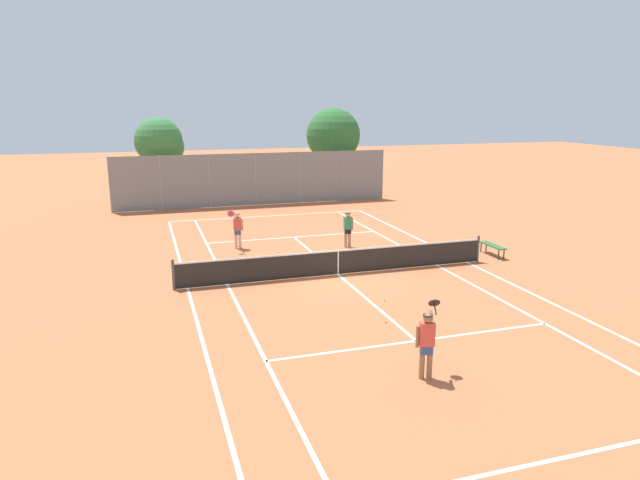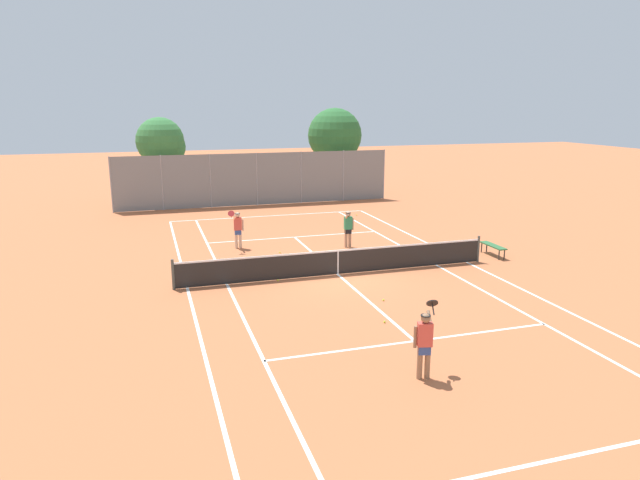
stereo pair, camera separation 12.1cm
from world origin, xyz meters
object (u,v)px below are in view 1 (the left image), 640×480
Objects in this scene: loose_tennis_ball_0 at (384,300)px; player_far_right at (348,227)px; loose_tennis_ball_4 at (386,322)px; player_far_left at (237,228)px; courtside_bench at (493,246)px; tennis_net at (338,261)px; loose_tennis_ball_1 at (356,215)px; player_near_side at (427,341)px; tree_behind_right at (332,137)px; loose_tennis_ball_2 at (280,252)px; tree_behind_left at (161,143)px; loose_tennis_ball_3 at (278,280)px.

player_far_right is at bearing 79.40° from loose_tennis_ball_0.
player_far_left is at bearing 104.80° from loose_tennis_ball_4.
player_far_right is 1.07× the size of courtside_bench.
tennis_net is 3.26m from loose_tennis_ball_0.
player_far_left reaches higher than courtside_bench.
loose_tennis_ball_0 is 1.00× the size of loose_tennis_ball_1.
player_near_side is 0.30× the size of tree_behind_right.
player_near_side is 26.88× the size of loose_tennis_ball_4.
player_near_side reaches higher than loose_tennis_ball_1.
tree_behind_right reaches higher than courtside_bench.
loose_tennis_ball_4 is (-0.26, -4.95, -0.48)m from tennis_net.
tennis_net reaches higher than loose_tennis_ball_2.
loose_tennis_ball_4 is at bearing -82.79° from loose_tennis_ball_2.
tennis_net is 181.82× the size of loose_tennis_ball_4.
player_near_side is at bearing -101.83° from player_far_right.
tree_behind_left reaches higher than tennis_net.
tree_behind_right is (-1.17, 17.62, 3.58)m from courtside_bench.
player_near_side is 27.64m from tree_behind_right.
player_far_left is at bearing 99.00° from player_near_side.
loose_tennis_ball_3 is at bearing 132.17° from loose_tennis_ball_0.
player_far_left reaches higher than loose_tennis_ball_3.
loose_tennis_ball_3 is at bearing -104.28° from loose_tennis_ball_2.
tree_behind_left is at bearing 101.60° from player_far_left.
loose_tennis_ball_3 is at bearing -175.34° from courtside_bench.
loose_tennis_ball_1 is at bearing 56.53° from loose_tennis_ball_3.
courtside_bench is at bearing 48.97° from player_near_side.
player_near_side is 1.11× the size of player_far_right.
player_far_right is 15.35m from tree_behind_right.
tennis_net is at bearing 87.01° from loose_tennis_ball_4.
loose_tennis_ball_4 is 0.01× the size of tree_behind_right.
player_near_side is at bearing -98.58° from loose_tennis_ball_4.
tennis_net is 18.65m from tree_behind_left.
loose_tennis_ball_0 is at bearing -104.23° from tree_behind_right.
player_far_left is 10.39m from loose_tennis_ball_4.
tennis_net reaches higher than courtside_bench.
tennis_net is 181.82× the size of loose_tennis_ball_0.
tennis_net is at bearing 2.97° from loose_tennis_ball_3.
courtside_bench is (8.43, -3.04, 0.38)m from loose_tennis_ball_2.
player_far_right is 9.04m from loose_tennis_ball_4.
loose_tennis_ball_1 is at bearing 66.27° from player_far_right.
loose_tennis_ball_0 is (0.47, -3.20, -0.48)m from tennis_net.
loose_tennis_ball_0 is (-1.31, -7.00, -0.88)m from player_far_right.
courtside_bench is at bearing -86.21° from tree_behind_right.
player_near_side is 1.18× the size of courtside_bench.
tree_behind_right is (11.37, 0.74, 0.14)m from tree_behind_left.
loose_tennis_ball_2 is (-1.82, 6.88, 0.00)m from loose_tennis_ball_0.
loose_tennis_ball_1 is 12.93m from tree_behind_left.
loose_tennis_ball_3 is 0.01× the size of tree_behind_left.
player_near_side is at bearing -103.48° from loose_tennis_ball_0.
tree_behind_right is at bearing 81.46° from loose_tennis_ball_1.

